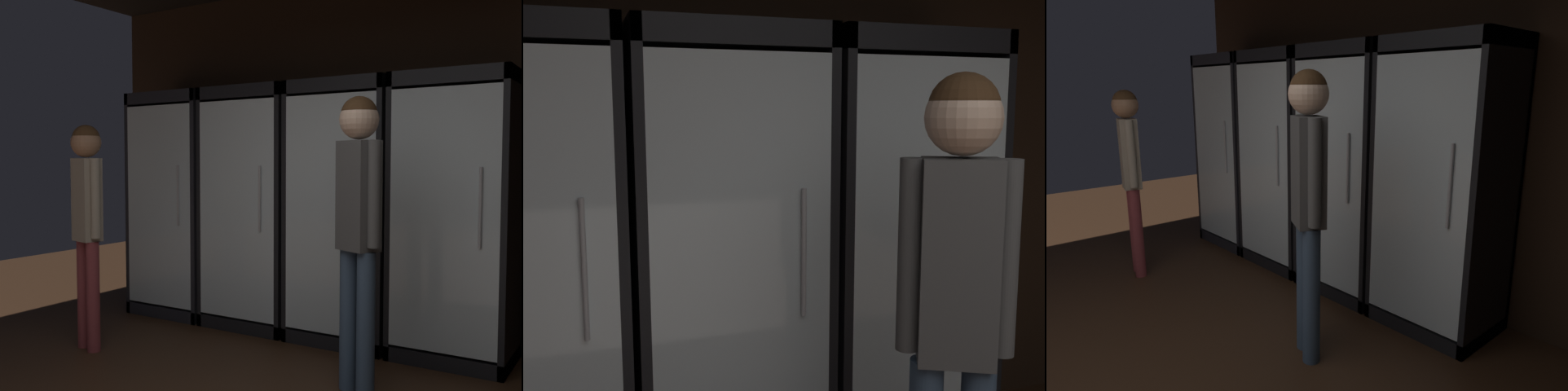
{
  "view_description": "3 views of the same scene",
  "coord_description": "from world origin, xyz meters",
  "views": [
    {
      "loc": [
        1.4,
        -1.47,
        1.36
      ],
      "look_at": [
        -1.21,
        2.6,
        1.08
      ],
      "focal_mm": 41.71,
      "sensor_mm": 36.0,
      "label": 1
    },
    {
      "loc": [
        -1.09,
        0.19,
        1.62
      ],
      "look_at": [
        -0.28,
        2.56,
        1.27
      ],
      "focal_mm": 42.77,
      "sensor_mm": 36.0,
      "label": 2
    },
    {
      "loc": [
        1.9,
        0.04,
        1.62
      ],
      "look_at": [
        -1.0,
        2.64,
        0.71
      ],
      "focal_mm": 31.41,
      "sensor_mm": 36.0,
      "label": 3
    }
  ],
  "objects": [
    {
      "name": "shopper_near",
      "position": [
        -0.0,
        1.76,
        1.1
      ],
      "size": [
        0.32,
        0.25,
        1.73
      ],
      "color": "#384C66",
      "rests_on": "ground"
    },
    {
      "name": "cooler_center",
      "position": [
        -0.5,
        2.73,
        0.95
      ],
      "size": [
        0.78,
        0.62,
        1.95
      ],
      "color": "black",
      "rests_on": "ground"
    },
    {
      "name": "cooler_right",
      "position": [
        0.31,
        2.73,
        0.95
      ],
      "size": [
        0.78,
        0.62,
        1.95
      ],
      "color": "black",
      "rests_on": "ground"
    },
    {
      "name": "wall_back",
      "position": [
        0.0,
        3.03,
        1.4
      ],
      "size": [
        6.0,
        0.06,
        2.8
      ],
      "primitive_type": "cube",
      "color": "black",
      "rests_on": "ground"
    }
  ]
}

